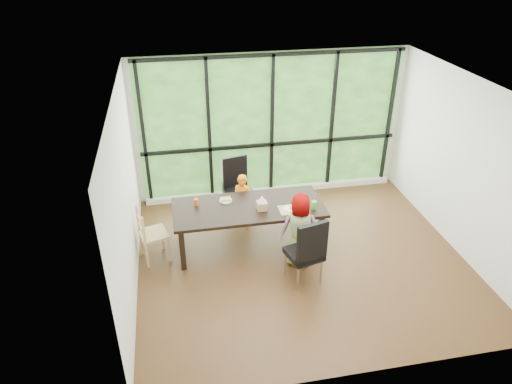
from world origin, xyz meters
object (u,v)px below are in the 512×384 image
(chair_end_beech, at_px, (153,234))
(plate_far, at_px, (226,201))
(child_older, at_px, (301,230))
(tissue_box, at_px, (262,206))
(dining_table, at_px, (249,227))
(green_cup, at_px, (314,205))
(plate_near, at_px, (291,209))
(orange_cup, at_px, (196,202))
(child_toddler, at_px, (242,202))
(chair_window_leather, at_px, (239,189))
(chair_interior_leather, at_px, (304,249))

(chair_end_beech, distance_m, plate_far, 1.22)
(child_older, distance_m, tissue_box, 0.70)
(child_older, bearing_deg, dining_table, -29.14)
(plate_far, xyz_separation_m, green_cup, (1.30, -0.48, 0.06))
(chair_end_beech, bearing_deg, green_cup, -109.82)
(plate_near, xyz_separation_m, orange_cup, (-1.42, 0.39, 0.05))
(orange_cup, xyz_separation_m, tissue_box, (0.98, -0.31, 0.01))
(chair_end_beech, bearing_deg, child_toddler, -81.94)
(orange_cup, bearing_deg, plate_far, 5.12)
(chair_window_leather, xyz_separation_m, green_cup, (0.97, -1.22, 0.27))
(chair_interior_leather, distance_m, plate_far, 1.55)
(dining_table, xyz_separation_m, orange_cup, (-0.79, 0.19, 0.43))
(plate_near, height_order, green_cup, green_cup)
(chair_interior_leather, bearing_deg, tissue_box, -76.20)
(plate_far, relative_size, green_cup, 1.61)
(chair_interior_leather, relative_size, child_older, 0.92)
(child_toddler, distance_m, plate_far, 0.55)
(plate_near, bearing_deg, chair_interior_leather, -89.69)
(chair_window_leather, height_order, tissue_box, chair_window_leather)
(chair_interior_leather, relative_size, orange_cup, 10.22)
(dining_table, height_order, child_older, child_older)
(child_toddler, relative_size, green_cup, 7.74)
(child_older, xyz_separation_m, plate_far, (-1.02, 0.78, 0.17))
(dining_table, bearing_deg, child_older, -38.50)
(chair_end_beech, relative_size, orange_cup, 8.52)
(green_cup, height_order, tissue_box, tissue_box)
(plate_near, relative_size, tissue_box, 1.45)
(orange_cup, distance_m, green_cup, 1.82)
(dining_table, distance_m, plate_near, 0.76)
(child_toddler, distance_m, plate_near, 1.04)
(green_cup, bearing_deg, dining_table, 165.60)
(chair_end_beech, relative_size, plate_near, 4.09)
(chair_window_leather, bearing_deg, dining_table, -103.47)
(orange_cup, bearing_deg, child_older, -26.58)
(child_toddler, bearing_deg, chair_interior_leather, -43.54)
(plate_near, height_order, tissue_box, tissue_box)
(chair_end_beech, height_order, green_cup, chair_end_beech)
(child_older, relative_size, orange_cup, 11.15)
(chair_interior_leather, distance_m, green_cup, 0.84)
(plate_near, relative_size, orange_cup, 2.08)
(child_older, height_order, plate_far, child_older)
(dining_table, bearing_deg, plate_near, -17.63)
(child_older, bearing_deg, plate_far, -28.26)
(chair_window_leather, relative_size, child_toddler, 1.10)
(dining_table, height_order, tissue_box, tissue_box)
(dining_table, bearing_deg, green_cup, -14.40)
(child_toddler, xyz_separation_m, plate_far, (-0.33, -0.35, 0.26))
(orange_cup, height_order, green_cup, green_cup)
(chair_window_leather, bearing_deg, chair_end_beech, -159.33)
(child_older, relative_size, plate_far, 5.76)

